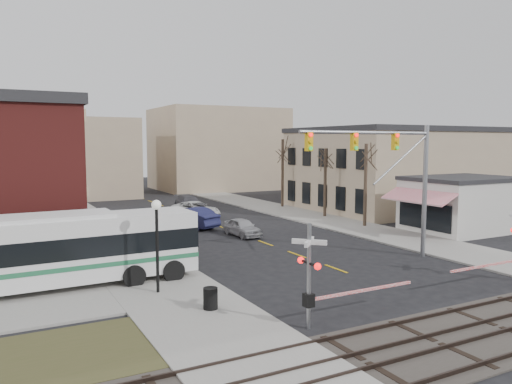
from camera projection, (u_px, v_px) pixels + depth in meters
ground at (359, 277)px, 25.74m from camera, size 160.00×160.00×0.00m
sidewalk_west at (97, 231)px, 38.86m from camera, size 5.00×60.00×0.12m
sidewalk_east at (301, 215)px, 47.75m from camera, size 5.00×60.00×0.12m
ballast_strip at (498, 327)px, 18.71m from camera, size 160.00×5.00×0.06m
rail_tracks at (498, 325)px, 18.71m from camera, size 160.00×3.91×0.14m
tan_building at (400, 168)px, 53.19m from camera, size 20.30×15.30×8.50m
awning_shop at (461, 204)px, 39.15m from camera, size 9.74×6.20×4.30m
tree_east_a at (365, 185)px, 40.85m from camera, size 0.28×0.28×6.75m
tree_east_b at (325, 182)px, 46.29m from camera, size 0.28×0.28×6.30m
tree_east_c at (282, 173)px, 53.36m from camera, size 0.28×0.28×7.20m
transit_bus at (55, 250)px, 23.37m from camera, size 13.37×3.24×3.43m
traffic_signal_mast at (393, 164)px, 28.90m from camera, size 9.23×0.30×8.00m
rr_crossing_west at (318, 276)px, 18.65m from camera, size 5.60×1.36×4.00m
street_lamp at (157, 226)px, 22.53m from camera, size 0.44×0.44×4.25m
trash_bin at (210, 298)px, 20.48m from camera, size 0.60×0.60×0.88m
car_a at (242, 227)px, 37.16m from camera, size 1.74×3.94×1.32m
car_b at (191, 218)px, 40.72m from camera, size 3.57×5.46×1.70m
car_c at (196, 210)px, 46.44m from camera, size 3.83×5.79×1.48m
car_d at (189, 203)px, 51.62m from camera, size 2.21×5.10×1.46m
pedestrian_near at (161, 258)px, 25.31m from camera, size 0.67×0.83×1.98m
pedestrian_far at (129, 253)px, 27.25m from camera, size 0.96×0.95×1.57m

